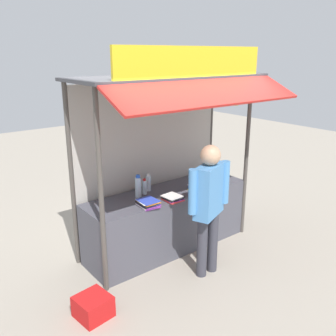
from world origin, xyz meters
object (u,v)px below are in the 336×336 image
at_px(magazine_stack_front_right, 148,203).
at_px(banana_bunch_inner_left, 236,101).
at_px(water_bottle_back_left, 145,187).
at_px(banana_bunch_inner_right, 144,109).
at_px(magazine_stack_far_left, 200,188).
at_px(banana_bunch_rightmost, 212,100).
at_px(water_bottle_mid_left, 148,183).
at_px(vendor_person, 209,199).
at_px(water_bottle_back_right, 138,187).
at_px(plastic_crate, 93,307).
at_px(magazine_stack_far_right, 173,198).

distance_m(magazine_stack_front_right, banana_bunch_inner_left, 1.82).
xyz_separation_m(water_bottle_back_left, banana_bunch_inner_right, (-0.38, -0.58, 1.17)).
xyz_separation_m(water_bottle_back_left, magazine_stack_far_left, (0.70, -0.39, -0.06)).
bearing_deg(banana_bunch_rightmost, water_bottle_mid_left, 129.79).
bearing_deg(water_bottle_back_left, vendor_person, -72.90).
distance_m(water_bottle_back_right, magazine_stack_far_left, 0.90).
bearing_deg(vendor_person, water_bottle_back_right, 92.09).
distance_m(water_bottle_mid_left, magazine_stack_front_right, 0.56).
xyz_separation_m(banana_bunch_inner_left, vendor_person, (-0.83, -0.38, -1.09)).
bearing_deg(magazine_stack_far_left, water_bottle_back_left, 151.04).
height_order(banana_bunch_inner_right, plastic_crate, banana_bunch_inner_right).
bearing_deg(vendor_person, magazine_stack_far_left, 33.31).
distance_m(water_bottle_back_right, banana_bunch_inner_left, 1.76).
distance_m(water_bottle_back_right, banana_bunch_inner_right, 1.29).
bearing_deg(banana_bunch_rightmost, magazine_stack_far_left, 80.15).
bearing_deg(magazine_stack_far_right, water_bottle_mid_left, 94.77).
bearing_deg(vendor_person, water_bottle_mid_left, 77.73).
relative_size(banana_bunch_inner_left, vendor_person, 0.16).
bearing_deg(magazine_stack_far_right, water_bottle_back_left, 110.81).
bearing_deg(banana_bunch_inner_right, magazine_stack_front_right, 50.08).
xyz_separation_m(water_bottle_back_right, magazine_stack_front_right, (-0.08, -0.35, -0.10)).
bearing_deg(water_bottle_back_right, water_bottle_back_left, 12.83).
bearing_deg(water_bottle_mid_left, magazine_stack_far_right, -85.23).
height_order(water_bottle_back_right, banana_bunch_inner_right, banana_bunch_inner_right).
bearing_deg(banana_bunch_inner_right, banana_bunch_inner_left, -0.08).
relative_size(magazine_stack_far_right, plastic_crate, 0.75).
bearing_deg(banana_bunch_inner_right, vendor_person, -29.64).
relative_size(magazine_stack_front_right, banana_bunch_rightmost, 1.19).
distance_m(banana_bunch_inner_left, vendor_person, 1.43).
xyz_separation_m(water_bottle_back_left, water_bottle_mid_left, (0.12, 0.07, 0.01)).
height_order(water_bottle_mid_left, magazine_stack_front_right, water_bottle_mid_left).
height_order(magazine_stack_far_left, vendor_person, vendor_person).
relative_size(magazine_stack_far_right, banana_bunch_rightmost, 1.09).
xyz_separation_m(water_bottle_back_right, plastic_crate, (-1.13, -0.78, -0.90)).
bearing_deg(banana_bunch_inner_right, banana_bunch_rightmost, 0.04).
distance_m(magazine_stack_far_left, plastic_crate, 2.15).
distance_m(magazine_stack_far_right, vendor_person, 0.57).
bearing_deg(magazine_stack_far_right, water_bottle_back_right, 125.57).
distance_m(magazine_stack_far_left, banana_bunch_rightmost, 1.28).
distance_m(water_bottle_back_right, magazine_stack_far_right, 0.50).
distance_m(water_bottle_back_right, vendor_person, 1.03).
relative_size(water_bottle_mid_left, plastic_crate, 0.72).
distance_m(banana_bunch_inner_right, vendor_person, 1.36).
xyz_separation_m(magazine_stack_front_right, magazine_stack_far_right, (0.37, -0.05, -0.01)).
bearing_deg(plastic_crate, banana_bunch_inner_right, 14.65).
xyz_separation_m(water_bottle_back_right, magazine_stack_far_right, (0.28, -0.39, -0.11)).
bearing_deg(banana_bunch_inner_left, magazine_stack_far_right, 170.59).
relative_size(banana_bunch_rightmost, plastic_crate, 0.69).
bearing_deg(magazine_stack_far_right, plastic_crate, -164.68).
bearing_deg(magazine_stack_front_right, water_bottle_mid_left, 54.12).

